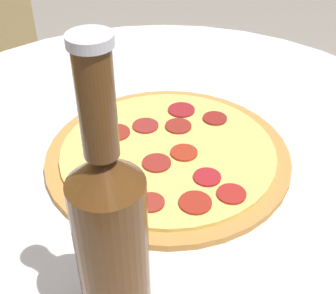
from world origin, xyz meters
The scene contains 3 objects.
table centered at (0.00, 0.00, 0.58)m, with size 0.94×0.94×0.76m.
pizza centered at (-0.02, -0.02, 0.77)m, with size 0.36×0.36×0.02m.
beer_bottle centered at (-0.28, -0.07, 0.88)m, with size 0.07×0.07×0.31m.
Camera 1 is at (-0.52, -0.23, 1.19)m, focal length 50.00 mm.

